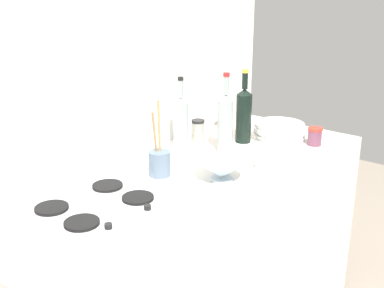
% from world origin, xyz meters
% --- Properties ---
extents(counter_block, '(1.80, 0.70, 0.90)m').
position_xyz_m(counter_block, '(0.00, 0.00, 0.45)').
color(counter_block, silver).
rests_on(counter_block, ground).
extents(backsplash_panel, '(1.90, 0.06, 2.27)m').
position_xyz_m(backsplash_panel, '(0.00, 0.38, 1.14)').
color(backsplash_panel, white).
rests_on(backsplash_panel, ground).
extents(stovetop_hob, '(0.48, 0.35, 0.04)m').
position_xyz_m(stovetop_hob, '(-0.48, 0.02, 0.91)').
color(stovetop_hob, '#B2B2B7').
rests_on(stovetop_hob, counter_block).
extents(plate_stack, '(0.25, 0.25, 0.08)m').
position_xyz_m(plate_stack, '(0.61, -0.05, 0.94)').
color(plate_stack, white).
rests_on(plate_stack, counter_block).
extents(wine_bottle_leftmost, '(0.08, 0.08, 0.35)m').
position_xyz_m(wine_bottle_leftmost, '(0.46, 0.06, 1.04)').
color(wine_bottle_leftmost, black).
rests_on(wine_bottle_leftmost, counter_block).
extents(wine_bottle_mid_left, '(0.07, 0.07, 0.33)m').
position_xyz_m(wine_bottle_mid_left, '(0.21, 0.25, 1.03)').
color(wine_bottle_mid_left, gray).
rests_on(wine_bottle_mid_left, counter_block).
extents(wine_bottle_mid_right, '(0.07, 0.07, 0.36)m').
position_xyz_m(wine_bottle_mid_right, '(0.28, 0.04, 1.04)').
color(wine_bottle_mid_right, gray).
rests_on(wine_bottle_mid_right, counter_block).
extents(mixing_bowl, '(0.20, 0.20, 0.08)m').
position_xyz_m(mixing_bowl, '(0.01, -0.14, 0.94)').
color(mixing_bowl, silver).
rests_on(mixing_bowl, counter_block).
extents(butter_dish, '(0.17, 0.12, 0.06)m').
position_xyz_m(butter_dish, '(0.28, -0.21, 0.93)').
color(butter_dish, silver).
rests_on(butter_dish, counter_block).
extents(utensil_crock, '(0.09, 0.09, 0.30)m').
position_xyz_m(utensil_crock, '(-0.11, 0.08, 0.96)').
color(utensil_crock, slate).
rests_on(utensil_crock, counter_block).
extents(condiment_jar_front, '(0.07, 0.07, 0.08)m').
position_xyz_m(condiment_jar_front, '(0.64, -0.22, 0.94)').
color(condiment_jar_front, '#66384C').
rests_on(condiment_jar_front, counter_block).
extents(condiment_jar_rear, '(0.07, 0.07, 0.10)m').
position_xyz_m(condiment_jar_rear, '(0.58, 0.26, 0.95)').
color(condiment_jar_rear, '#C64C2D').
rests_on(condiment_jar_rear, counter_block).
extents(condiment_jar_spare, '(0.06, 0.06, 0.11)m').
position_xyz_m(condiment_jar_spare, '(0.33, 0.24, 0.95)').
color(condiment_jar_spare, '#9E998C').
rests_on(condiment_jar_spare, counter_block).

